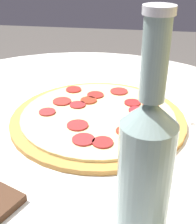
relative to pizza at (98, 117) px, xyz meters
name	(u,v)px	position (x,y,z in m)	size (l,w,h in m)	color
table	(76,189)	(0.02, -0.05, -0.19)	(1.00, 1.00, 0.73)	silver
pizza	(98,117)	(0.00, 0.00, 0.00)	(0.37, 0.37, 0.02)	#B77F3D
beer_bottle	(145,169)	(0.29, 0.10, 0.10)	(0.06, 0.06, 0.29)	gray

